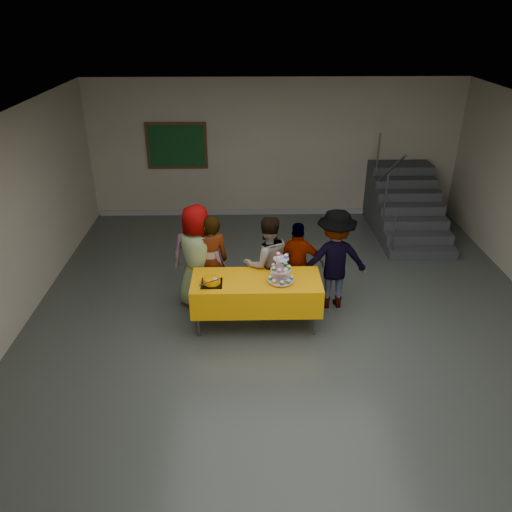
{
  "coord_description": "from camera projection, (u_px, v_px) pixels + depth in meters",
  "views": [
    {
      "loc": [
        -0.64,
        -5.65,
        4.34
      ],
      "look_at": [
        -0.5,
        0.81,
        1.05
      ],
      "focal_mm": 35.0,
      "sensor_mm": 36.0,
      "label": 1
    }
  ],
  "objects": [
    {
      "name": "schoolchild_a",
      "position": [
        197.0,
        257.0,
        7.7
      ],
      "size": [
        0.91,
        0.7,
        1.67
      ],
      "primitive_type": "imported",
      "rotation": [
        0.0,
        0.0,
        2.92
      ],
      "color": "slate",
      "rests_on": "ground"
    },
    {
      "name": "schoolchild_d",
      "position": [
        298.0,
        264.0,
        7.78
      ],
      "size": [
        0.85,
        0.42,
        1.39
      ],
      "primitive_type": "imported",
      "rotation": [
        0.0,
        0.0,
        3.04
      ],
      "color": "slate",
      "rests_on": "ground"
    },
    {
      "name": "noticeboard",
      "position": [
        177.0,
        146.0,
        10.67
      ],
      "size": [
        1.3,
        0.05,
        1.0
      ],
      "color": "#472B16",
      "rests_on": "ground"
    },
    {
      "name": "bear_cake",
      "position": [
        212.0,
        280.0,
        7.06
      ],
      "size": [
        0.32,
        0.36,
        0.12
      ],
      "color": "black",
      "rests_on": "bake_table"
    },
    {
      "name": "schoolchild_e",
      "position": [
        334.0,
        259.0,
        7.67
      ],
      "size": [
        1.07,
        0.65,
        1.62
      ],
      "primitive_type": "imported",
      "rotation": [
        0.0,
        0.0,
        3.19
      ],
      "color": "slate",
      "rests_on": "ground"
    },
    {
      "name": "room_shell",
      "position": [
        298.0,
        206.0,
        6.07
      ],
      "size": [
        10.0,
        10.04,
        3.02
      ],
      "color": "#4C514C",
      "rests_on": "ground"
    },
    {
      "name": "schoolchild_c",
      "position": [
        267.0,
        263.0,
        7.66
      ],
      "size": [
        0.86,
        0.75,
        1.53
      ],
      "primitive_type": "imported",
      "rotation": [
        0.0,
        0.0,
        3.39
      ],
      "color": "slate",
      "rests_on": "ground"
    },
    {
      "name": "schoolchild_b",
      "position": [
        211.0,
        262.0,
        7.7
      ],
      "size": [
        0.65,
        0.53,
        1.54
      ],
      "primitive_type": "imported",
      "rotation": [
        0.0,
        0.0,
        3.48
      ],
      "color": "slate",
      "rests_on": "ground"
    },
    {
      "name": "staircase",
      "position": [
        404.0,
        207.0,
        10.53
      ],
      "size": [
        1.3,
        2.4,
        2.04
      ],
      "color": "#424447",
      "rests_on": "ground"
    },
    {
      "name": "cupcake_stand",
      "position": [
        281.0,
        271.0,
        7.07
      ],
      "size": [
        0.38,
        0.38,
        0.44
      ],
      "color": "silver",
      "rests_on": "bake_table"
    },
    {
      "name": "bake_table",
      "position": [
        256.0,
        292.0,
        7.3
      ],
      "size": [
        1.88,
        0.78,
        0.77
      ],
      "color": "#595960",
      "rests_on": "ground"
    }
  ]
}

